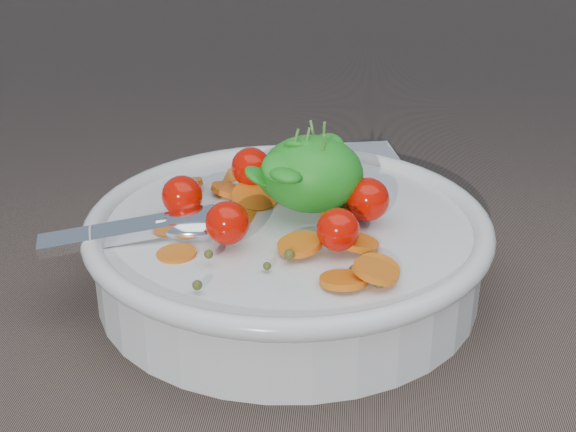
{
  "coord_description": "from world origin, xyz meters",
  "views": [
    {
      "loc": [
        0.03,
        -0.46,
        0.29
      ],
      "look_at": [
        -0.02,
        0.03,
        0.06
      ],
      "focal_mm": 50.0,
      "sensor_mm": 36.0,
      "label": 1
    }
  ],
  "objects": [
    {
      "name": "ground",
      "position": [
        0.0,
        0.0,
        0.0
      ],
      "size": [
        6.0,
        6.0,
        0.0
      ],
      "primitive_type": "plane",
      "color": "brown",
      "rests_on": "ground"
    },
    {
      "name": "bowl",
      "position": [
        -0.02,
        0.03,
        0.03
      ],
      "size": [
        0.3,
        0.28,
        0.12
      ],
      "color": "silver",
      "rests_on": "ground"
    },
    {
      "name": "napkin",
      "position": [
        -0.0,
        0.24,
        0.0
      ],
      "size": [
        0.18,
        0.17,
        0.01
      ],
      "primitive_type": "cube",
      "rotation": [
        0.0,
        0.0,
        0.22
      ],
      "color": "white",
      "rests_on": "ground"
    }
  ]
}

